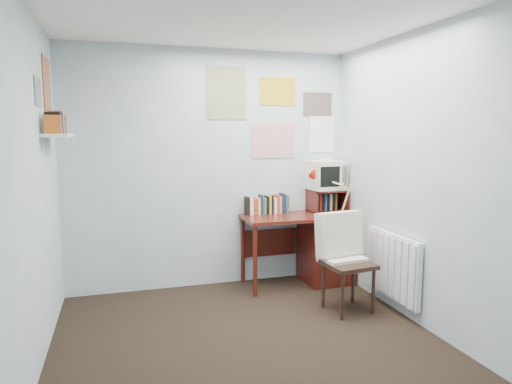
{
  "coord_description": "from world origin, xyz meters",
  "views": [
    {
      "loc": [
        -0.94,
        -2.99,
        1.65
      ],
      "look_at": [
        0.28,
        1.0,
        1.1
      ],
      "focal_mm": 32.0,
      "sensor_mm": 36.0,
      "label": 1
    }
  ],
  "objects_px": {
    "crt_tv": "(326,174)",
    "radiator": "(392,266)",
    "desk_lamp": "(351,195)",
    "tv_riser": "(327,201)",
    "wall_shelf": "(58,135)",
    "desk_chair": "(348,265)",
    "desk": "(321,245)"
  },
  "relations": [
    {
      "from": "desk",
      "to": "desk_chair",
      "type": "distance_m",
      "value": 0.85
    },
    {
      "from": "tv_riser",
      "to": "radiator",
      "type": "xyz_separation_m",
      "value": [
        0.17,
        -1.04,
        -0.47
      ]
    },
    {
      "from": "desk_chair",
      "to": "desk_lamp",
      "type": "relative_size",
      "value": 2.04
    },
    {
      "from": "radiator",
      "to": "wall_shelf",
      "type": "height_order",
      "value": "wall_shelf"
    },
    {
      "from": "radiator",
      "to": "wall_shelf",
      "type": "distance_m",
      "value": 3.15
    },
    {
      "from": "desk",
      "to": "crt_tv",
      "type": "bearing_deg",
      "value": 52.37
    },
    {
      "from": "desk_lamp",
      "to": "crt_tv",
      "type": "xyz_separation_m",
      "value": [
        -0.17,
        0.27,
        0.21
      ]
    },
    {
      "from": "desk",
      "to": "tv_riser",
      "type": "height_order",
      "value": "tv_riser"
    },
    {
      "from": "crt_tv",
      "to": "wall_shelf",
      "type": "height_order",
      "value": "wall_shelf"
    },
    {
      "from": "desk_lamp",
      "to": "tv_riser",
      "type": "distance_m",
      "value": 0.31
    },
    {
      "from": "desk_chair",
      "to": "radiator",
      "type": "distance_m",
      "value": 0.42
    },
    {
      "from": "desk",
      "to": "wall_shelf",
      "type": "height_order",
      "value": "wall_shelf"
    },
    {
      "from": "crt_tv",
      "to": "radiator",
      "type": "distance_m",
      "value": 1.32
    },
    {
      "from": "crt_tv",
      "to": "radiator",
      "type": "xyz_separation_m",
      "value": [
        0.19,
        -1.06,
        -0.76
      ]
    },
    {
      "from": "desk_lamp",
      "to": "radiator",
      "type": "distance_m",
      "value": 0.97
    },
    {
      "from": "desk",
      "to": "radiator",
      "type": "xyz_separation_m",
      "value": [
        0.29,
        -0.93,
        0.01
      ]
    },
    {
      "from": "desk_lamp",
      "to": "radiator",
      "type": "xyz_separation_m",
      "value": [
        0.02,
        -0.79,
        -0.56
      ]
    },
    {
      "from": "tv_riser",
      "to": "crt_tv",
      "type": "xyz_separation_m",
      "value": [
        -0.02,
        0.02,
        0.3
      ]
    },
    {
      "from": "crt_tv",
      "to": "desk_chair",
      "type": "bearing_deg",
      "value": -107.69
    },
    {
      "from": "crt_tv",
      "to": "wall_shelf",
      "type": "relative_size",
      "value": 0.59
    },
    {
      "from": "desk",
      "to": "wall_shelf",
      "type": "bearing_deg",
      "value": -171.6
    },
    {
      "from": "crt_tv",
      "to": "radiator",
      "type": "bearing_deg",
      "value": -84.9
    },
    {
      "from": "radiator",
      "to": "desk_lamp",
      "type": "bearing_deg",
      "value": 91.45
    },
    {
      "from": "desk_chair",
      "to": "crt_tv",
      "type": "xyz_separation_m",
      "value": [
        0.22,
        0.98,
        0.74
      ]
    },
    {
      "from": "wall_shelf",
      "to": "tv_riser",
      "type": "bearing_deg",
      "value": 10.32
    },
    {
      "from": "tv_riser",
      "to": "crt_tv",
      "type": "bearing_deg",
      "value": 132.03
    },
    {
      "from": "desk_lamp",
      "to": "crt_tv",
      "type": "height_order",
      "value": "crt_tv"
    },
    {
      "from": "wall_shelf",
      "to": "crt_tv",
      "type": "bearing_deg",
      "value": 10.81
    },
    {
      "from": "desk_chair",
      "to": "wall_shelf",
      "type": "distance_m",
      "value": 2.76
    },
    {
      "from": "desk_chair",
      "to": "radiator",
      "type": "bearing_deg",
      "value": -18.16
    },
    {
      "from": "tv_riser",
      "to": "radiator",
      "type": "bearing_deg",
      "value": -80.72
    },
    {
      "from": "desk_chair",
      "to": "desk_lamp",
      "type": "distance_m",
      "value": 0.97
    }
  ]
}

